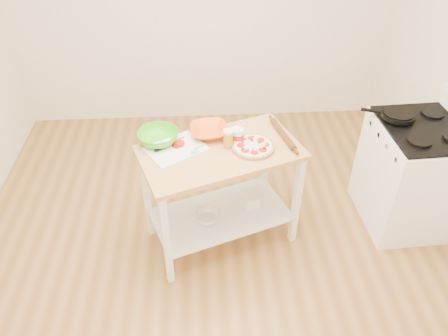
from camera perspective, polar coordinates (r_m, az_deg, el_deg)
name	(u,v)px	position (r m, az deg, el deg)	size (l,w,h in m)	color
room_shell	(208,119)	(2.67, -2.04, 6.39)	(4.04, 4.54, 2.74)	#A7773D
prep_island	(221,177)	(3.32, -0.44, -1.20)	(1.30, 0.98, 0.90)	tan
gas_stove	(410,175)	(3.94, 23.13, -0.79)	(0.68, 0.78, 1.11)	white
skillet	(397,115)	(3.69, 21.67, 6.47)	(0.40, 0.26, 0.03)	black
pizza	(253,146)	(3.19, 3.80, 2.82)	(0.31, 0.31, 0.05)	tan
cutting_board	(175,148)	(3.19, -6.41, 2.55)	(0.50, 0.47, 0.04)	white
spatula	(198,149)	(3.16, -3.47, 2.51)	(0.12, 0.13, 0.01)	#3ECFC8
knife	(166,146)	(3.21, -7.61, 2.87)	(0.22, 0.19, 0.01)	silver
orange_bowl	(209,131)	(3.31, -1.97, 4.85)	(0.29, 0.29, 0.07)	orange
green_bowl	(158,137)	(3.26, -8.60, 3.99)	(0.30, 0.30, 0.09)	#3FC216
beer_pint	(228,139)	(3.16, 0.56, 3.86)	(0.07, 0.07, 0.14)	#B28719
yogurt_tub	(237,136)	(3.22, 1.77, 4.26)	(0.10, 0.10, 0.21)	white
rolling_pin	(283,134)	(3.33, 7.70, 4.40)	(0.05, 0.05, 0.40)	#583314
shelf_glass_bowl	(208,217)	(3.51, -2.16, -6.43)	(0.19, 0.19, 0.06)	silver
shelf_bin	(251,201)	(3.61, 3.55, -4.33)	(0.12, 0.12, 0.12)	white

